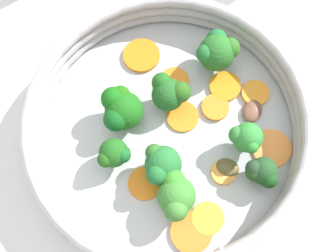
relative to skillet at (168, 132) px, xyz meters
name	(u,v)px	position (x,y,z in m)	size (l,w,h in m)	color
ground_plane	(168,134)	(0.00, 0.00, -0.01)	(4.00, 4.00, 0.00)	silver
skillet	(168,132)	(0.00, 0.00, 0.00)	(0.32, 0.32, 0.02)	#B2B5B7
skillet_rim_wall	(168,124)	(0.00, 0.00, 0.03)	(0.33, 0.33, 0.05)	#B9B1B5
skillet_rivet_right	(221,251)	(-0.11, 0.11, 0.01)	(0.01, 0.01, 0.01)	#AEB6B4
carrot_slice_0	(141,56)	(0.07, -0.08, 0.01)	(0.05, 0.05, 0.01)	orange
carrot_slice_1	(225,86)	(-0.04, -0.08, 0.01)	(0.04, 0.04, 0.01)	orange
carrot_slice_2	(191,232)	(-0.07, 0.10, 0.01)	(0.05, 0.05, 0.00)	orange
carrot_slice_3	(208,218)	(-0.08, 0.08, 0.01)	(0.04, 0.04, 0.01)	orange
carrot_slice_4	(183,117)	(-0.01, -0.02, 0.01)	(0.04, 0.04, 0.00)	orange
carrot_slice_5	(174,81)	(0.02, -0.06, 0.01)	(0.04, 0.04, 0.00)	orange
carrot_slice_6	(224,172)	(-0.08, 0.02, 0.01)	(0.03, 0.03, 0.01)	#F1993C
carrot_slice_7	(215,107)	(-0.04, -0.05, 0.01)	(0.03, 0.03, 0.01)	orange
carrot_slice_8	(272,148)	(-0.12, -0.03, 0.01)	(0.05, 0.05, 0.00)	#F98D40
carrot_slice_9	(147,184)	(0.00, 0.07, 0.01)	(0.04, 0.04, 0.00)	orange
carrot_slice_10	(255,93)	(-0.08, -0.09, 0.01)	(0.03, 0.03, 0.01)	orange
broccoli_floret_0	(162,165)	(-0.01, 0.05, 0.04)	(0.04, 0.05, 0.05)	#85AD6E
broccoli_floret_1	(114,154)	(0.04, 0.06, 0.03)	(0.04, 0.04, 0.04)	#689553
broccoli_floret_2	(121,109)	(0.06, 0.01, 0.04)	(0.05, 0.05, 0.05)	#7DA056
broccoli_floret_3	(169,93)	(0.01, -0.03, 0.04)	(0.05, 0.04, 0.05)	#6E8E4A
broccoli_floret_4	(176,197)	(-0.04, 0.08, 0.04)	(0.04, 0.05, 0.05)	#6EA559
broccoli_floret_5	(246,138)	(-0.09, -0.02, 0.04)	(0.04, 0.04, 0.05)	#6C9660
broccoli_floret_6	(217,51)	(-0.02, -0.11, 0.04)	(0.05, 0.05, 0.05)	#80B267
broccoli_floret_7	(261,172)	(-0.12, 0.01, 0.03)	(0.04, 0.03, 0.04)	#8BB266
mushroom_piece_0	(252,111)	(-0.09, -0.06, 0.01)	(0.03, 0.02, 0.01)	brown
mushroom_piece_1	(227,167)	(-0.08, 0.02, 0.01)	(0.03, 0.02, 0.01)	brown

